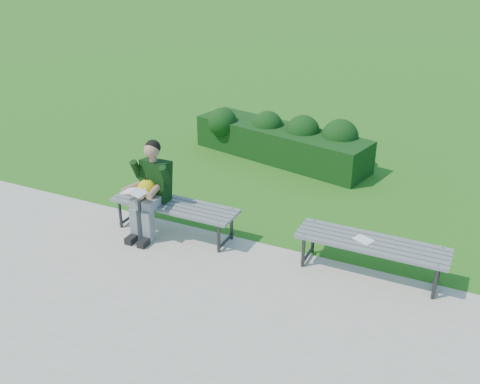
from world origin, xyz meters
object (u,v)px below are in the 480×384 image
(seated_boy, at_px, (150,186))
(paper_sheet, at_px, (364,240))
(hedge, at_px, (284,139))
(bench_right, at_px, (371,246))
(bench_left, at_px, (174,207))

(seated_boy, height_order, paper_sheet, seated_boy)
(hedge, xyz_separation_m, bench_right, (2.35, -3.17, 0.02))
(seated_boy, relative_size, paper_sheet, 4.98)
(hedge, xyz_separation_m, paper_sheet, (2.25, -3.17, 0.08))
(paper_sheet, bearing_deg, hedge, 125.34)
(seated_boy, xyz_separation_m, paper_sheet, (2.86, 0.24, -0.24))
(hedge, distance_m, seated_boy, 3.48)
(hedge, height_order, bench_right, hedge)
(bench_right, bearing_deg, hedge, 126.52)
(hedge, relative_size, bench_left, 1.96)
(bench_right, bearing_deg, bench_left, -176.86)
(bench_left, distance_m, seated_boy, 0.43)
(hedge, height_order, seated_boy, seated_boy)
(bench_right, xyz_separation_m, seated_boy, (-2.96, -0.24, 0.30))
(bench_left, distance_m, paper_sheet, 2.57)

